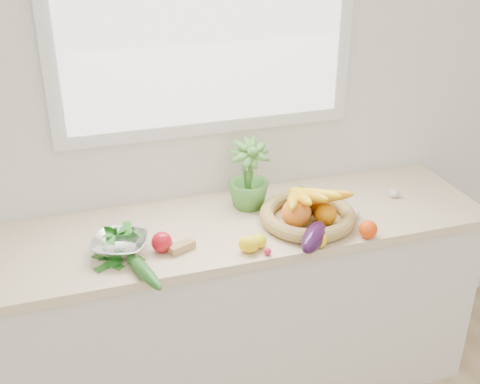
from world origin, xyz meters
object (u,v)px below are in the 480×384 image
object	(u,v)px
eggplant	(314,237)
apple	(162,242)
potted_herb	(249,176)
colander_with_spinach	(120,241)
fruit_basket	(307,211)
cucumber	(144,271)

from	to	relation	value
eggplant	apple	bearing A→B (deg)	165.43
potted_herb	colander_with_spinach	xyz separation A→B (m)	(-0.59, -0.22, -0.09)
eggplant	fruit_basket	xyz separation A→B (m)	(0.05, 0.18, 0.01)
potted_herb	fruit_basket	xyz separation A→B (m)	(0.18, -0.22, -0.09)
cucumber	potted_herb	bearing A→B (deg)	36.99
fruit_basket	colander_with_spinach	bearing A→B (deg)	-179.54
eggplant	cucumber	size ratio (longest dim) A/B	0.80
cucumber	colander_with_spinach	xyz separation A→B (m)	(-0.06, 0.18, 0.03)
colander_with_spinach	cucumber	bearing A→B (deg)	-71.77
apple	eggplant	size ratio (longest dim) A/B	0.37
fruit_basket	colander_with_spinach	size ratio (longest dim) A/B	1.79
apple	potted_herb	bearing A→B (deg)	30.05
fruit_basket	potted_herb	bearing A→B (deg)	130.31
apple	fruit_basket	bearing A→B (deg)	3.25
cucumber	fruit_basket	world-z (taller)	fruit_basket
fruit_basket	colander_with_spinach	distance (m)	0.78
eggplant	fruit_basket	distance (m)	0.19
apple	fruit_basket	distance (m)	0.62
potted_herb	apple	bearing A→B (deg)	-149.95
apple	potted_herb	size ratio (longest dim) A/B	0.26
apple	eggplant	bearing A→B (deg)	-14.57
cucumber	fruit_basket	bearing A→B (deg)	14.41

